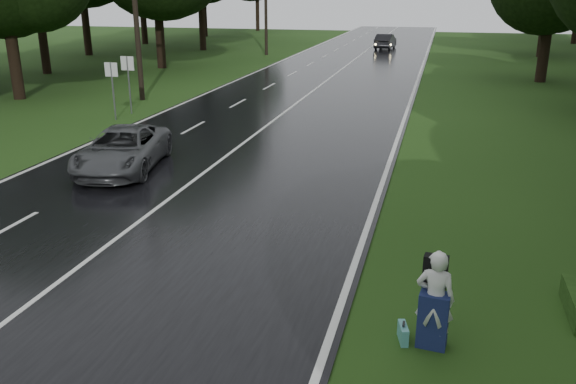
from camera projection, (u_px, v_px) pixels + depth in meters
name	position (u px, v px, depth m)	size (l,w,h in m)	color
ground	(63.00, 280.00, 12.43)	(160.00, 160.00, 0.00)	#224314
road	(293.00, 106.00, 30.76)	(12.00, 140.00, 0.04)	black
lane_center	(293.00, 106.00, 30.75)	(0.12, 140.00, 0.01)	silver
grey_car	(123.00, 149.00, 19.75)	(2.28, 4.95, 1.37)	#444648
far_car	(385.00, 41.00, 59.73)	(1.56, 4.48, 1.47)	black
hitchhiker	(434.00, 302.00, 9.92)	(0.69, 0.63, 1.77)	silver
suitcase	(403.00, 333.00, 10.25)	(0.12, 0.43, 0.31)	teal
utility_pole_mid	(143.00, 100.00, 32.68)	(1.80, 0.28, 10.27)	black
utility_pole_far	(266.00, 55.00, 54.91)	(1.80, 0.28, 10.68)	black
road_sign_a	(116.00, 120.00, 27.67)	(0.63, 0.10, 2.63)	white
road_sign_b	(132.00, 114.00, 29.05)	(0.66, 0.10, 2.75)	white
tree_left_d	(20.00, 99.00, 32.95)	(8.14, 8.14, 12.72)	black
tree_left_e	(162.00, 68.00, 45.85)	(8.89, 8.89, 13.89)	black
tree_left_f	(203.00, 50.00, 59.30)	(11.16, 11.16, 17.43)	black
tree_right_e	(540.00, 82.00, 39.01)	(7.28, 7.28, 11.37)	black
tree_right_f	(540.00, 57.00, 53.32)	(8.59, 8.59, 13.42)	black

